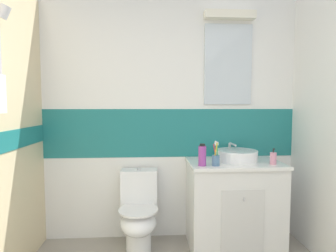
{
  "coord_description": "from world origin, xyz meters",
  "views": [
    {
      "loc": [
        -0.22,
        -0.4,
        1.38
      ],
      "look_at": [
        -0.06,
        1.96,
        1.21
      ],
      "focal_mm": 28.98,
      "sensor_mm": 36.0,
      "label": 1
    }
  ],
  "objects_px": {
    "sink_basin": "(236,155)",
    "toothbrush_cup": "(216,159)",
    "mouthwash_bottle": "(202,155)",
    "toilet": "(139,213)",
    "soap_dispenser": "(273,158)"
  },
  "relations": [
    {
      "from": "toilet",
      "to": "toothbrush_cup",
      "type": "bearing_deg",
      "value": -16.31
    },
    {
      "from": "toilet",
      "to": "mouthwash_bottle",
      "type": "relative_size",
      "value": 3.86
    },
    {
      "from": "sink_basin",
      "to": "soap_dispenser",
      "type": "relative_size",
      "value": 2.96
    },
    {
      "from": "mouthwash_bottle",
      "to": "sink_basin",
      "type": "bearing_deg",
      "value": 27.95
    },
    {
      "from": "soap_dispenser",
      "to": "toothbrush_cup",
      "type": "bearing_deg",
      "value": -177.64
    },
    {
      "from": "sink_basin",
      "to": "toothbrush_cup",
      "type": "distance_m",
      "value": 0.33
    },
    {
      "from": "sink_basin",
      "to": "mouthwash_bottle",
      "type": "bearing_deg",
      "value": -152.05
    },
    {
      "from": "toothbrush_cup",
      "to": "soap_dispenser",
      "type": "xyz_separation_m",
      "value": [
        0.54,
        0.02,
        -0.0
      ]
    },
    {
      "from": "toothbrush_cup",
      "to": "mouthwash_bottle",
      "type": "relative_size",
      "value": 1.14
    },
    {
      "from": "sink_basin",
      "to": "toothbrush_cup",
      "type": "height_order",
      "value": "toothbrush_cup"
    },
    {
      "from": "toothbrush_cup",
      "to": "mouthwash_bottle",
      "type": "distance_m",
      "value": 0.13
    },
    {
      "from": "sink_basin",
      "to": "toilet",
      "type": "distance_m",
      "value": 1.1
    },
    {
      "from": "toothbrush_cup",
      "to": "mouthwash_bottle",
      "type": "height_order",
      "value": "toothbrush_cup"
    },
    {
      "from": "sink_basin",
      "to": "toilet",
      "type": "height_order",
      "value": "sink_basin"
    },
    {
      "from": "mouthwash_bottle",
      "to": "toilet",
      "type": "bearing_deg",
      "value": 161.3
    }
  ]
}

